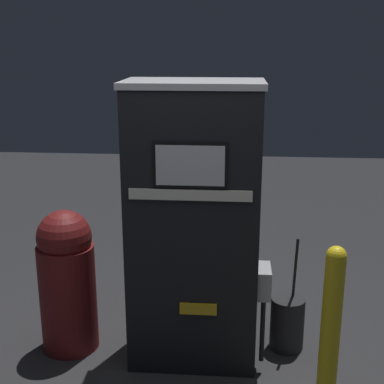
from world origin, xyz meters
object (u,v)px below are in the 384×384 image
object	(u,v)px
gas_pump	(194,227)
trash_bin	(67,279)
safety_bollard	(330,331)
squeegee_bucket	(287,322)

from	to	relation	value
gas_pump	trash_bin	world-z (taller)	gas_pump
safety_bollard	squeegee_bucket	xyz separation A→B (m)	(-0.16, 0.72, -0.37)
gas_pump	trash_bin	distance (m)	1.00
trash_bin	squeegee_bucket	xyz separation A→B (m)	(1.57, 0.11, -0.33)
trash_bin	squeegee_bucket	bearing A→B (deg)	3.89
safety_bollard	trash_bin	size ratio (longest dim) A/B	1.04
squeegee_bucket	trash_bin	bearing A→B (deg)	-176.11
trash_bin	squeegee_bucket	distance (m)	1.61
safety_bollard	trash_bin	bearing A→B (deg)	160.43
gas_pump	squeegee_bucket	bearing A→B (deg)	12.50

